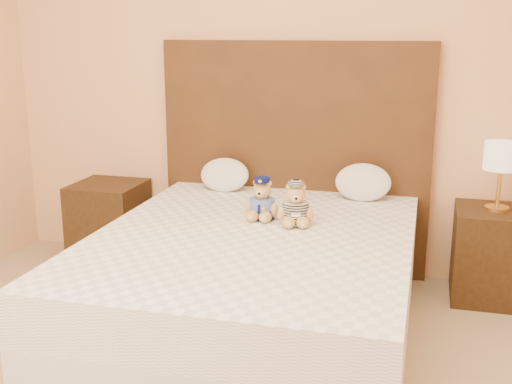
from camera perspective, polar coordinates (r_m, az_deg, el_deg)
bed at (r=3.39m, az=-0.25°, el=-8.15°), size 1.60×2.00×0.55m
headboard at (r=4.20m, az=3.39°, el=3.02°), size 1.75×0.08×1.50m
nightstand_left at (r=4.54m, az=-12.90°, el=-2.63°), size 0.45×0.45×0.55m
nightstand_right at (r=4.06m, az=20.27°, el=-5.23°), size 0.45×0.45×0.55m
lamp at (r=3.91m, az=20.99°, el=2.72°), size 0.20×0.20×0.40m
teddy_police at (r=3.52m, az=0.55°, el=-0.58°), size 0.21×0.20×0.23m
teddy_prisoner at (r=3.42m, az=3.55°, el=-1.07°), size 0.24×0.24×0.23m
pillow_left at (r=4.15m, az=-2.81°, el=1.68°), size 0.32×0.21×0.23m
pillow_right at (r=3.97m, az=9.50°, el=1.01°), size 0.34×0.22×0.24m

